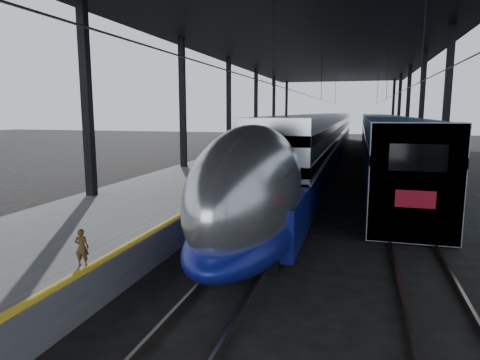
% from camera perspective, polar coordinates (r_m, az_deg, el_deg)
% --- Properties ---
extents(ground, '(160.00, 160.00, 0.00)m').
position_cam_1_polar(ground, '(12.60, -9.77, -12.09)').
color(ground, black).
rests_on(ground, ground).
extents(platform, '(6.00, 80.00, 1.00)m').
position_cam_1_polar(platform, '(32.02, -0.16, 1.90)').
color(platform, '#4C4C4F').
rests_on(platform, ground).
extents(yellow_strip, '(0.30, 80.00, 0.01)m').
position_cam_1_polar(yellow_strip, '(31.33, 4.78, 2.64)').
color(yellow_strip, gold).
rests_on(yellow_strip, platform).
extents(rails, '(6.52, 80.00, 0.16)m').
position_cam_1_polar(rails, '(30.91, 14.27, 0.57)').
color(rails, slate).
rests_on(rails, ground).
extents(canopy, '(18.00, 75.00, 9.47)m').
position_cam_1_polar(canopy, '(31.09, 9.93, 17.48)').
color(canopy, black).
rests_on(canopy, ground).
extents(tgv_train, '(3.00, 65.20, 4.30)m').
position_cam_1_polar(tgv_train, '(40.09, 11.13, 5.35)').
color(tgv_train, '#AEB0B5').
rests_on(tgv_train, ground).
extents(second_train, '(3.03, 56.05, 4.18)m').
position_cam_1_polar(second_train, '(42.41, 18.18, 5.42)').
color(second_train, navy).
rests_on(second_train, ground).
extents(child, '(0.36, 0.28, 0.88)m').
position_cam_1_polar(child, '(10.59, -20.35, -8.43)').
color(child, '#452F17').
rests_on(child, platform).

